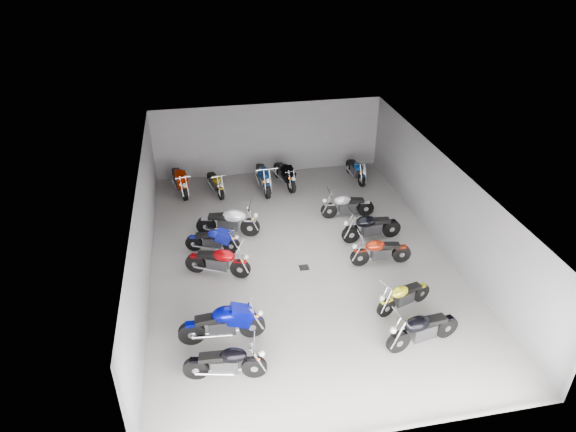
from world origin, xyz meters
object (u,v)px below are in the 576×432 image
Objects in this scene: motorcycle_right_f at (347,205)px; motorcycle_left_a at (226,362)px; motorcycle_left_d at (218,261)px; motorcycle_right_a at (423,329)px; motorcycle_back_a at (180,180)px; motorcycle_back_f at (356,170)px; motorcycle_right_e at (371,227)px; motorcycle_left_e at (213,240)px; motorcycle_back_b at (215,183)px; motorcycle_back_c at (263,177)px; motorcycle_left_b at (223,324)px; motorcycle_left_f at (229,222)px; motorcycle_back_d at (285,174)px; motorcycle_right_b at (403,296)px; drain_grate at (304,268)px; motorcycle_right_d at (380,251)px.

motorcycle_left_a is at bearing 147.07° from motorcycle_right_f.
motorcycle_left_d is 0.94× the size of motorcycle_right_a.
motorcycle_back_f is (7.61, -0.26, -0.07)m from motorcycle_back_a.
motorcycle_left_d is at bearing 97.06° from motorcycle_right_e.
motorcycle_left_e is 4.39m from motorcycle_back_b.
motorcycle_back_f is at bearing 178.56° from motorcycle_back_c.
motorcycle_left_b is 9.00m from motorcycle_back_c.
motorcycle_left_a is 1.01× the size of motorcycle_right_f.
motorcycle_back_f is (1.31, 3.01, -0.02)m from motorcycle_right_f.
motorcycle_back_b is at bearing -4.60° from motorcycle_back_f.
motorcycle_back_a is at bearing -172.36° from motorcycle_left_b.
motorcycle_left_f is 1.10× the size of motorcycle_right_f.
motorcycle_right_f is at bearing 8.30° from motorcycle_right_e.
motorcycle_back_d is (0.95, 0.18, -0.04)m from motorcycle_back_c.
motorcycle_right_f is at bearing 131.23° from motorcycle_back_c.
motorcycle_right_b is 5.49m from motorcycle_right_f.
motorcycle_back_d is at bearing 21.09° from motorcycle_right_e.
drain_grate is at bearing 98.69° from motorcycle_back_b.
motorcycle_right_f is 0.91× the size of motorcycle_back_a.
motorcycle_back_c is at bearing 164.09° from motorcycle_back_b.
motorcycle_left_b is 5.33m from motorcycle_right_b.
motorcycle_back_c reaches higher than motorcycle_right_f.
motorcycle_back_a is 4.44m from motorcycle_back_d.
motorcycle_left_f reaches higher than motorcycle_back_d.
motorcycle_back_d is (2.97, 0.13, 0.06)m from motorcycle_back_b.
motorcycle_left_b reaches higher than motorcycle_left_a.
motorcycle_back_c is (3.48, -0.39, 0.02)m from motorcycle_back_a.
motorcycle_left_d is at bearing 20.71° from motorcycle_left_e.
motorcycle_back_c is at bearing -3.52° from motorcycle_back_f.
motorcycle_right_f is 1.04× the size of motorcycle_back_f.
motorcycle_left_d is 0.87× the size of motorcycle_back_c.
motorcycle_right_d is (5.45, 3.96, -0.01)m from motorcycle_left_a.
motorcycle_right_a is at bearing 179.93° from motorcycle_right_d.
motorcycle_back_c is (1.76, 3.36, 0.02)m from motorcycle_left_f.
motorcycle_back_f reaches higher than motorcycle_left_e.
motorcycle_left_a is 0.95× the size of motorcycle_right_e.
motorcycle_left_a is 10.48m from motorcycle_back_a.
motorcycle_right_f is at bearing 140.69° from motorcycle_left_d.
motorcycle_left_d is 1.04× the size of motorcycle_back_f.
motorcycle_right_a is 0.97× the size of motorcycle_back_a.
drain_grate is at bearing 56.58° from motorcycle_left_f.
motorcycle_left_a is 10.76m from motorcycle_back_d.
motorcycle_right_e is at bearing -4.19° from motorcycle_right_d.
motorcycle_right_e reaches higher than motorcycle_right_b.
motorcycle_left_f is at bearing 132.17° from drain_grate.
drain_grate is 0.17× the size of motorcycle_left_e.
motorcycle_back_d is (3.25, 5.87, 0.01)m from motorcycle_left_d.
motorcycle_back_a is at bearing -7.21° from motorcycle_back_f.
motorcycle_back_c reaches higher than motorcycle_left_f.
motorcycle_right_a and motorcycle_right_e have the same top height.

